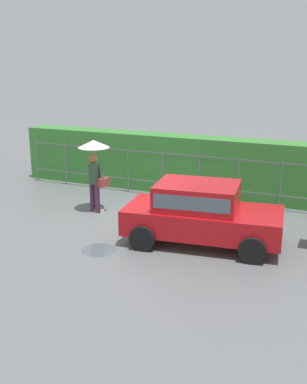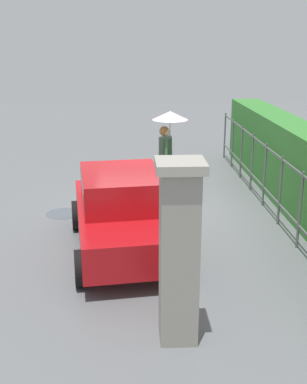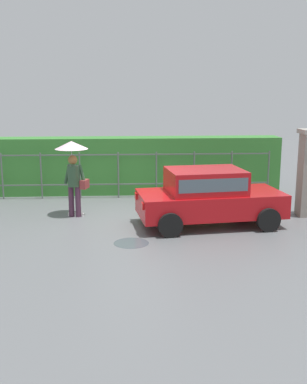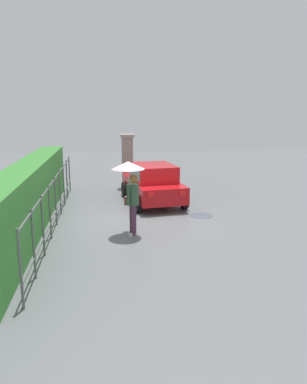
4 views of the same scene
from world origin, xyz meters
TOP-DOWN VIEW (x-y plane):
  - ground_plane at (0.00, 0.00)m, footprint 40.00×40.00m
  - car at (2.02, -0.62)m, footprint 3.90×2.24m
  - pedestrian at (-1.55, 0.50)m, footprint 0.91×0.90m
  - gate_pillar at (4.93, 0.14)m, footprint 0.60×0.60m
  - fence_section at (-0.35, 2.69)m, footprint 9.96×0.05m
  - hedge_row at (-0.35, 3.43)m, footprint 10.91×0.90m
  - puddle_near at (0.01, -1.99)m, footprint 0.82×0.82m

SIDE VIEW (x-z plane):
  - ground_plane at x=0.00m, z-range 0.00..0.00m
  - puddle_near at x=0.01m, z-range 0.00..0.00m
  - car at x=2.02m, z-range 0.06..1.54m
  - fence_section at x=-0.35m, z-range 0.08..1.58m
  - hedge_row at x=-0.35m, z-range 0.00..1.90m
  - gate_pillar at x=4.93m, z-range 0.03..2.45m
  - pedestrian at x=-1.55m, z-range 0.47..2.56m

